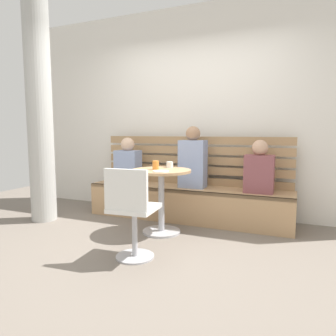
{
  "coord_description": "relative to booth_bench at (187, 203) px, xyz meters",
  "views": [
    {
      "loc": [
        1.33,
        -2.61,
        1.16
      ],
      "look_at": [
        -0.05,
        0.66,
        0.75
      ],
      "focal_mm": 32.92,
      "sensor_mm": 36.0,
      "label": 1
    }
  ],
  "objects": [
    {
      "name": "ground",
      "position": [
        0.0,
        -1.2,
        -0.22
      ],
      "size": [
        8.0,
        8.0,
        0.0
      ],
      "primitive_type": "plane",
      "color": "#70665B"
    },
    {
      "name": "booth_bench",
      "position": [
        0.0,
        0.0,
        0.0
      ],
      "size": [
        2.7,
        0.52,
        0.44
      ],
      "color": "tan",
      "rests_on": "ground"
    },
    {
      "name": "white_chair",
      "position": [
        -0.02,
        -1.44,
        0.24
      ],
      "size": [
        0.43,
        0.43,
        0.85
      ],
      "color": "#ADADB2",
      "rests_on": "ground"
    },
    {
      "name": "person_child_left",
      "position": [
        -0.88,
        -0.03,
        0.5
      ],
      "size": [
        0.34,
        0.22,
        0.65
      ],
      "color": "#8C9EC6",
      "rests_on": "booth_bench"
    },
    {
      "name": "booth_backrest",
      "position": [
        0.0,
        0.24,
        0.56
      ],
      "size": [
        2.65,
        0.04,
        0.66
      ],
      "color": "#A68157",
      "rests_on": "booth_bench"
    },
    {
      "name": "plate_small",
      "position": [
        -0.01,
        -0.82,
        0.52
      ],
      "size": [
        0.17,
        0.17,
        0.01
      ],
      "primitive_type": "cylinder",
      "color": "white",
      "rests_on": "cafe_table"
    },
    {
      "name": "cafe_table",
      "position": [
        -0.09,
        -0.63,
        0.3
      ],
      "size": [
        0.68,
        0.68,
        0.74
      ],
      "color": "#ADADB2",
      "rests_on": "ground"
    },
    {
      "name": "cup_tumbler_orange",
      "position": [
        -0.15,
        -0.64,
        0.57
      ],
      "size": [
        0.07,
        0.07,
        0.1
      ],
      "primitive_type": "cylinder",
      "color": "orange",
      "rests_on": "cafe_table"
    },
    {
      "name": "person_adult",
      "position": [
        0.08,
        0.01,
        0.58
      ],
      "size": [
        0.34,
        0.22,
        0.8
      ],
      "color": "#8C9EC6",
      "rests_on": "booth_bench"
    },
    {
      "name": "concrete_pillar",
      "position": [
        -1.75,
        -0.75,
        1.18
      ],
      "size": [
        0.32,
        0.32,
        2.8
      ],
      "primitive_type": "cylinder",
      "color": "#B2B2AD",
      "rests_on": "ground"
    },
    {
      "name": "cup_ceramic_white",
      "position": [
        -0.08,
        -0.4,
        0.55
      ],
      "size": [
        0.08,
        0.08,
        0.07
      ],
      "primitive_type": "cylinder",
      "color": "white",
      "rests_on": "cafe_table"
    },
    {
      "name": "back_wall",
      "position": [
        0.0,
        0.44,
        1.23
      ],
      "size": [
        5.2,
        0.1,
        2.9
      ],
      "primitive_type": "cube",
      "color": "silver",
      "rests_on": "ground"
    },
    {
      "name": "person_child_middle",
      "position": [
        0.92,
        -0.02,
        0.5
      ],
      "size": [
        0.34,
        0.22,
        0.63
      ],
      "color": "brown",
      "rests_on": "booth_bench"
    }
  ]
}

